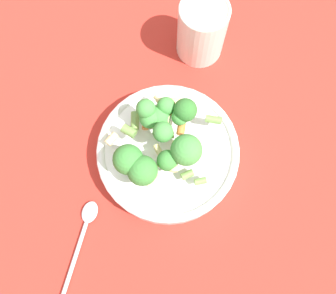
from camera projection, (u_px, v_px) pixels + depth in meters
name	position (u px, v px, depth m)	size (l,w,h in m)	color
ground_plane	(168.00, 156.00, 0.57)	(3.00, 3.00, 0.00)	#B72D23
bowl	(168.00, 152.00, 0.55)	(0.24, 0.24, 0.05)	white
pasta_salad	(159.00, 140.00, 0.49)	(0.17, 0.18, 0.07)	#8CB766
cup	(202.00, 30.00, 0.58)	(0.09, 0.09, 0.11)	silver
spoon	(83.00, 233.00, 0.53)	(0.12, 0.14, 0.01)	silver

